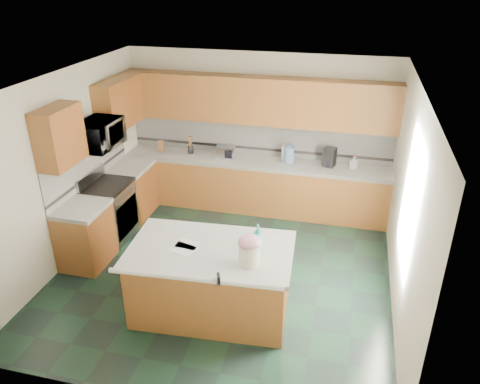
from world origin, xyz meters
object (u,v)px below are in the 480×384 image
(coffee_maker, at_px, (330,157))
(toaster_oven, at_px, (225,152))
(island_base, at_px, (212,282))
(soap_bottle_island, at_px, (258,237))
(island_top, at_px, (210,251))
(knife_block, at_px, (161,146))
(treat_jar, at_px, (249,254))

(coffee_maker, bearing_deg, toaster_oven, -164.84)
(island_base, relative_size, soap_bottle_island, 5.74)
(island_top, height_order, knife_block, knife_block)
(treat_jar, bearing_deg, knife_block, 147.27)
(soap_bottle_island, bearing_deg, island_top, 171.86)
(knife_block, relative_size, toaster_oven, 0.60)
(island_base, xyz_separation_m, treat_jar, (0.52, -0.20, 0.61))
(treat_jar, xyz_separation_m, soap_bottle_island, (0.03, 0.32, 0.04))
(island_top, xyz_separation_m, soap_bottle_island, (0.55, 0.13, 0.19))
(island_base, xyz_separation_m, toaster_oven, (-0.61, 2.87, 0.58))
(coffee_maker, bearing_deg, treat_jar, -87.94)
(soap_bottle_island, relative_size, knife_block, 1.67)
(soap_bottle_island, relative_size, coffee_maker, 1.04)
(treat_jar, bearing_deg, toaster_oven, 130.26)
(treat_jar, bearing_deg, coffee_maker, 98.02)
(treat_jar, relative_size, toaster_oven, 0.76)
(treat_jar, height_order, knife_block, treat_jar)
(toaster_oven, bearing_deg, knife_block, 171.77)
(island_base, distance_m, toaster_oven, 2.99)
(island_base, height_order, coffee_maker, coffee_maker)
(treat_jar, xyz_separation_m, knife_block, (-2.32, 3.07, -0.03))
(island_top, distance_m, coffee_maker, 3.14)
(knife_block, bearing_deg, coffee_maker, -8.16)
(island_base, distance_m, soap_bottle_island, 0.86)
(knife_block, relative_size, coffee_maker, 0.62)
(treat_jar, xyz_separation_m, coffee_maker, (0.67, 3.10, 0.03))
(island_top, bearing_deg, treat_jar, -24.64)
(island_base, bearing_deg, island_top, 0.00)
(island_base, bearing_deg, treat_jar, -24.64)
(island_base, distance_m, treat_jar, 0.83)
(treat_jar, relative_size, coffee_maker, 0.80)
(island_base, bearing_deg, toaster_oven, 97.97)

